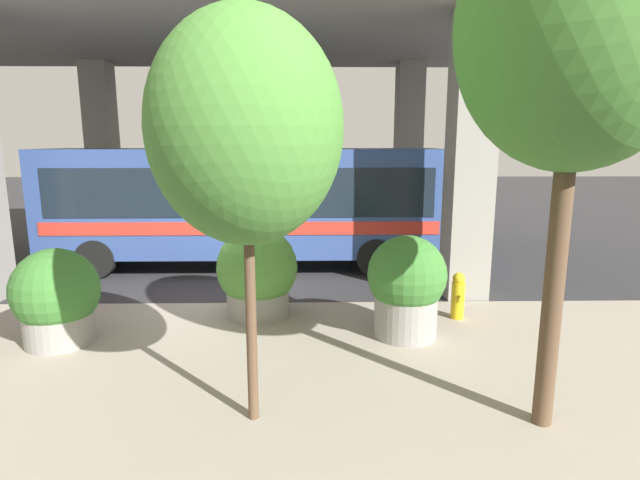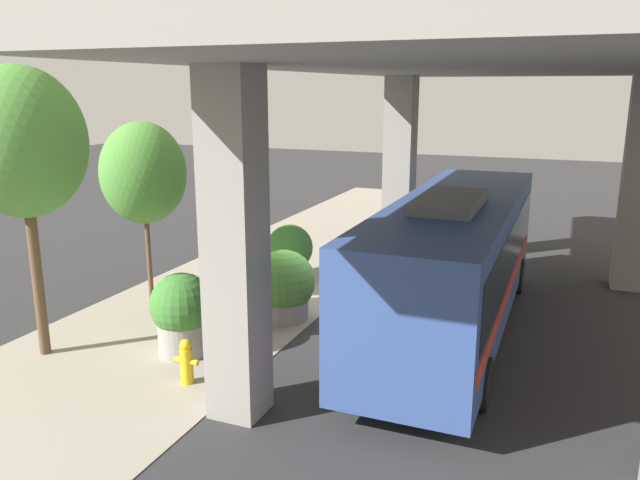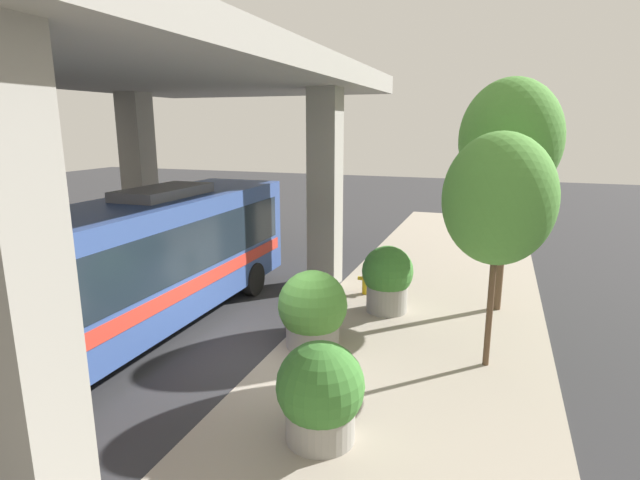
{
  "view_description": "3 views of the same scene",
  "coord_description": "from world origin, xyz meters",
  "px_view_note": "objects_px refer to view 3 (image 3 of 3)",
  "views": [
    {
      "loc": [
        -10.35,
        -1.9,
        3.44
      ],
      "look_at": [
        1.84,
        -2.13,
        1.04
      ],
      "focal_mm": 28.0,
      "sensor_mm": 36.0,
      "label": 1
    },
    {
      "loc": [
        5.73,
        -14.35,
        5.76
      ],
      "look_at": [
        0.77,
        -2.18,
        2.53
      ],
      "focal_mm": 35.0,
      "sensor_mm": 36.0,
      "label": 2
    },
    {
      "loc": [
        -4.54,
        9.26,
        5.03
      ],
      "look_at": [
        -0.37,
        -2.45,
        2.15
      ],
      "focal_mm": 28.0,
      "sensor_mm": 36.0,
      "label": 3
    }
  ],
  "objects_px": {
    "planter_front": "(320,393)",
    "planter_back": "(313,310)",
    "bus": "(141,259)",
    "planter_middle": "(387,278)",
    "fire_hydrant": "(366,279)",
    "street_tree_near": "(499,199)",
    "street_tree_far": "(510,140)"
  },
  "relations": [
    {
      "from": "planter_front",
      "to": "planter_back",
      "type": "distance_m",
      "value": 3.55
    },
    {
      "from": "street_tree_far",
      "to": "planter_front",
      "type": "bearing_deg",
      "value": 69.8
    },
    {
      "from": "fire_hydrant",
      "to": "street_tree_far",
      "type": "bearing_deg",
      "value": 179.55
    },
    {
      "from": "planter_front",
      "to": "street_tree_near",
      "type": "distance_m",
      "value": 5.17
    },
    {
      "from": "bus",
      "to": "street_tree_near",
      "type": "bearing_deg",
      "value": -172.51
    },
    {
      "from": "planter_front",
      "to": "street_tree_far",
      "type": "bearing_deg",
      "value": -110.2
    },
    {
      "from": "bus",
      "to": "fire_hydrant",
      "type": "distance_m",
      "value": 6.55
    },
    {
      "from": "bus",
      "to": "fire_hydrant",
      "type": "relative_size",
      "value": 11.29
    },
    {
      "from": "planter_front",
      "to": "planter_back",
      "type": "bearing_deg",
      "value": -67.56
    },
    {
      "from": "bus",
      "to": "planter_back",
      "type": "relative_size",
      "value": 5.89
    },
    {
      "from": "fire_hydrant",
      "to": "street_tree_near",
      "type": "bearing_deg",
      "value": 134.59
    },
    {
      "from": "bus",
      "to": "street_tree_far",
      "type": "xyz_separation_m",
      "value": [
        -8.12,
        -4.63,
        2.73
      ]
    },
    {
      "from": "planter_middle",
      "to": "planter_back",
      "type": "distance_m",
      "value": 2.98
    },
    {
      "from": "planter_front",
      "to": "fire_hydrant",
      "type": "bearing_deg",
      "value": -81.43
    },
    {
      "from": "planter_back",
      "to": "bus",
      "type": "bearing_deg",
      "value": 9.82
    },
    {
      "from": "bus",
      "to": "street_tree_near",
      "type": "height_order",
      "value": "street_tree_near"
    },
    {
      "from": "planter_front",
      "to": "planter_back",
      "type": "height_order",
      "value": "planter_back"
    },
    {
      "from": "street_tree_far",
      "to": "planter_middle",
      "type": "bearing_deg",
      "value": 22.24
    },
    {
      "from": "fire_hydrant",
      "to": "planter_middle",
      "type": "xyz_separation_m",
      "value": [
        -0.88,
        1.2,
        0.48
      ]
    },
    {
      "from": "planter_front",
      "to": "bus",
      "type": "bearing_deg",
      "value": -25.16
    },
    {
      "from": "bus",
      "to": "street_tree_far",
      "type": "distance_m",
      "value": 9.74
    },
    {
      "from": "fire_hydrant",
      "to": "bus",
      "type": "bearing_deg",
      "value": 46.77
    },
    {
      "from": "planter_back",
      "to": "planter_middle",
      "type": "bearing_deg",
      "value": -112.65
    },
    {
      "from": "bus",
      "to": "fire_hydrant",
      "type": "height_order",
      "value": "bus"
    },
    {
      "from": "planter_middle",
      "to": "street_tree_near",
      "type": "bearing_deg",
      "value": 137.97
    },
    {
      "from": "planter_front",
      "to": "planter_middle",
      "type": "relative_size",
      "value": 0.91
    },
    {
      "from": "planter_middle",
      "to": "street_tree_far",
      "type": "bearing_deg",
      "value": -157.76
    },
    {
      "from": "planter_middle",
      "to": "street_tree_near",
      "type": "distance_m",
      "value": 4.47
    },
    {
      "from": "fire_hydrant",
      "to": "planter_back",
      "type": "distance_m",
      "value": 3.98
    },
    {
      "from": "planter_front",
      "to": "planter_back",
      "type": "xyz_separation_m",
      "value": [
        1.36,
        -3.28,
        0.05
      ]
    },
    {
      "from": "street_tree_near",
      "to": "planter_front",
      "type": "bearing_deg",
      "value": 55.61
    },
    {
      "from": "bus",
      "to": "planter_middle",
      "type": "xyz_separation_m",
      "value": [
        -5.26,
        -3.46,
        -0.95
      ]
    }
  ]
}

